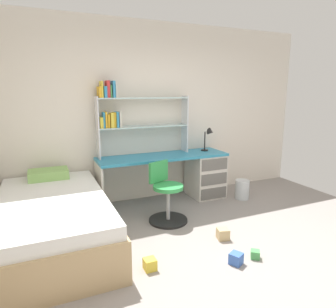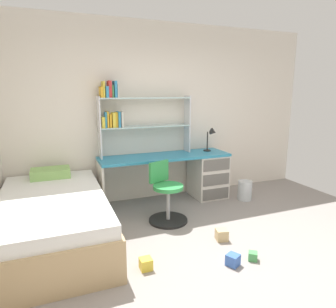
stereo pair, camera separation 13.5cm
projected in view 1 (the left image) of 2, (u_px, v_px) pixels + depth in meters
name	position (u px, v px, depth m)	size (l,w,h in m)	color
ground_plane	(238.00, 269.00, 2.92)	(5.46, 5.55, 0.02)	gray
room_shell	(93.00, 123.00, 3.21)	(5.46, 5.55, 2.75)	silver
desk	(194.00, 172.00, 4.82)	(2.02, 0.57, 0.75)	teal
bookshelf_hutch	(129.00, 113.00, 4.37)	(1.42, 0.22, 1.11)	silver
desk_lamp	(209.00, 136.00, 4.84)	(0.20, 0.17, 0.38)	black
swivel_chair	(166.00, 198.00, 3.94)	(0.52, 0.52, 0.80)	black
bed_platform	(54.00, 221.00, 3.32)	(1.18, 2.09, 0.69)	tan
waste_bin	(242.00, 189.00, 4.80)	(0.23, 0.23, 0.31)	silver
toy_block_yellow_0	(150.00, 264.00, 2.89)	(0.12, 0.12, 0.12)	gold
toy_block_natural_1	(223.00, 234.00, 3.49)	(0.13, 0.13, 0.13)	tan
toy_block_blue_2	(236.00, 259.00, 2.99)	(0.12, 0.12, 0.12)	#3860B7
toy_block_green_3	(255.00, 254.00, 3.09)	(0.09, 0.09, 0.09)	#479E51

